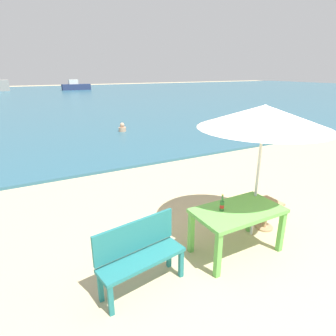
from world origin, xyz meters
TOP-DOWN VIEW (x-y plane):
  - ground_plane at (0.00, 0.00)m, footprint 120.00×120.00m
  - sea_water at (0.00, 30.00)m, footprint 120.00×50.00m
  - picnic_table_green at (-0.42, 0.35)m, footprint 1.40×0.80m
  - beer_bottle_amber at (-0.68, 0.45)m, footprint 0.07×0.07m
  - patio_umbrella at (0.18, 0.59)m, footprint 2.10×2.10m
  - side_table_wood at (0.55, 0.63)m, footprint 0.44×0.44m
  - bench_teal_center at (-2.09, 0.38)m, footprint 1.24×0.54m
  - swimmer_person at (1.19, 9.96)m, footprint 0.34×0.34m
  - boat_cargo_ship at (5.59, 41.14)m, footprint 3.97×1.08m

SIDE VIEW (x-z plane):
  - ground_plane at x=0.00m, z-range 0.00..0.00m
  - sea_water at x=0.00m, z-range 0.00..0.08m
  - swimmer_person at x=1.19m, z-range 0.03..0.44m
  - side_table_wood at x=0.55m, z-range 0.08..0.62m
  - bench_teal_center at x=-2.09m, z-range 0.07..1.02m
  - boat_cargo_ship at x=5.59m, z-range -0.12..1.32m
  - picnic_table_green at x=-0.42m, z-range 0.27..1.03m
  - beer_bottle_amber at x=-0.68m, z-range 0.72..0.99m
  - patio_umbrella at x=0.18m, z-range 0.97..3.27m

